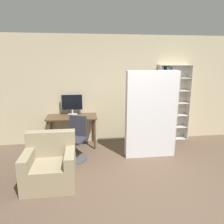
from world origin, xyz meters
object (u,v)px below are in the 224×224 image
object	(u,v)px
monitor	(72,104)
mattress_near	(151,115)
office_chair	(76,142)
armchair	(50,165)
bookshelf	(169,103)

from	to	relation	value
monitor	mattress_near	size ratio (longest dim) A/B	0.28
office_chair	mattress_near	size ratio (longest dim) A/B	0.49
mattress_near	armchair	world-z (taller)	mattress_near
monitor	office_chair	xyz separation A→B (m)	(0.08, -0.90, -0.67)
office_chair	bookshelf	bearing A→B (deg)	21.21
office_chair	mattress_near	distance (m)	1.72
bookshelf	armchair	distance (m)	3.45
office_chair	armchair	world-z (taller)	office_chair
bookshelf	mattress_near	world-z (taller)	bookshelf
mattress_near	monitor	bearing A→B (deg)	150.25
office_chair	monitor	bearing A→B (deg)	95.30
office_chair	mattress_near	xyz separation A→B (m)	(1.63, -0.07, 0.57)
mattress_near	bookshelf	bearing A→B (deg)	51.72
office_chair	mattress_near	bearing A→B (deg)	-2.63
mattress_near	armchair	size ratio (longest dim) A/B	2.21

